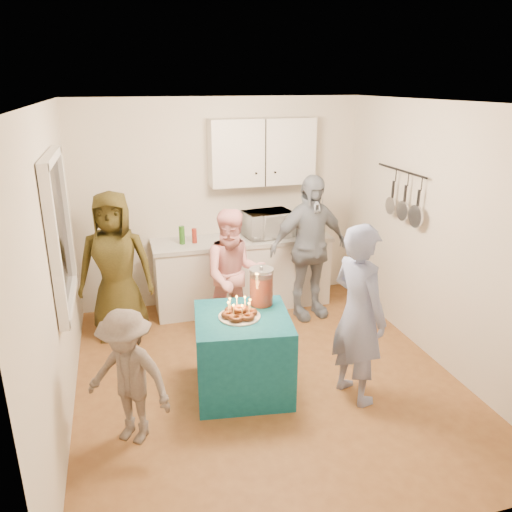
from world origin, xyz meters
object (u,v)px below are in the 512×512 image
object	(u,v)px
woman_back_left	(116,266)
woman_back_right	(309,248)
woman_back_center	(234,276)
man_birthday	(358,314)
party_table	(243,353)
child_near_left	(128,377)
microwave	(268,224)
counter	(242,274)
punch_jar	(261,288)

from	to	relation	value
woman_back_left	woman_back_right	distance (m)	2.25
woman_back_right	woman_back_center	bearing A→B (deg)	-171.98
man_birthday	party_table	bearing A→B (deg)	53.17
woman_back_center	child_near_left	world-z (taller)	woman_back_center
microwave	party_table	size ratio (longest dim) A/B	0.69
party_table	woman_back_center	bearing A→B (deg)	80.50
counter	child_near_left	distance (m)	2.72
woman_back_right	punch_jar	bearing A→B (deg)	-138.43
punch_jar	woman_back_center	distance (m)	0.85
counter	child_near_left	xyz separation A→B (m)	(-1.50, -2.26, 0.14)
child_near_left	woman_back_right	bearing A→B (deg)	74.88
woman_back_right	child_near_left	bearing A→B (deg)	-150.30
party_table	woman_back_right	bearing A→B (deg)	48.95
woman_back_left	woman_back_center	xyz separation A→B (m)	(1.25, -0.41, -0.09)
microwave	woman_back_right	distance (m)	0.65
woman_back_left	child_near_left	xyz separation A→B (m)	(0.04, -1.87, -0.27)
counter	woman_back_right	xyz separation A→B (m)	(0.70, -0.50, 0.45)
party_table	woman_back_center	xyz separation A→B (m)	(0.17, 1.03, 0.37)
counter	woman_back_center	distance (m)	0.91
counter	party_table	size ratio (longest dim) A/B	2.59
child_near_left	man_birthday	bearing A→B (deg)	37.77
counter	punch_jar	xyz separation A→B (m)	(-0.23, -1.63, 0.50)
microwave	counter	bearing A→B (deg)	172.51
punch_jar	woman_back_right	size ratio (longest dim) A/B	0.19
woman_back_left	microwave	bearing A→B (deg)	21.80
woman_back_left	woman_back_center	world-z (taller)	woman_back_left
man_birthday	woman_back_center	world-z (taller)	man_birthday
party_table	woman_back_center	size ratio (longest dim) A/B	0.57
punch_jar	man_birthday	distance (m)	0.93
woman_back_left	woman_back_center	size ratio (longest dim) A/B	1.12
microwave	man_birthday	size ratio (longest dim) A/B	0.35
microwave	child_near_left	distance (m)	2.96
woman_back_center	woman_back_right	distance (m)	1.05
party_table	woman_back_right	world-z (taller)	woman_back_right
punch_jar	man_birthday	world-z (taller)	man_birthday
woman_back_left	child_near_left	size ratio (longest dim) A/B	1.46
man_birthday	woman_back_center	bearing A→B (deg)	13.59
party_table	woman_back_left	xyz separation A→B (m)	(-1.08, 1.44, 0.46)
child_near_left	party_table	bearing A→B (deg)	58.62
counter	woman_back_left	size ratio (longest dim) A/B	1.31
microwave	child_near_left	world-z (taller)	microwave
woman_back_right	child_near_left	xyz separation A→B (m)	(-2.20, -1.77, -0.31)
party_table	woman_back_center	distance (m)	1.11
woman_back_left	child_near_left	distance (m)	1.89
microwave	child_near_left	bearing A→B (deg)	-136.53
party_table	counter	bearing A→B (deg)	75.80
punch_jar	child_near_left	size ratio (longest dim) A/B	0.30
party_table	punch_jar	bearing A→B (deg)	41.17
man_birthday	child_near_left	xyz separation A→B (m)	(-2.00, -0.06, -0.26)
woman_back_left	child_near_left	bearing A→B (deg)	-78.76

